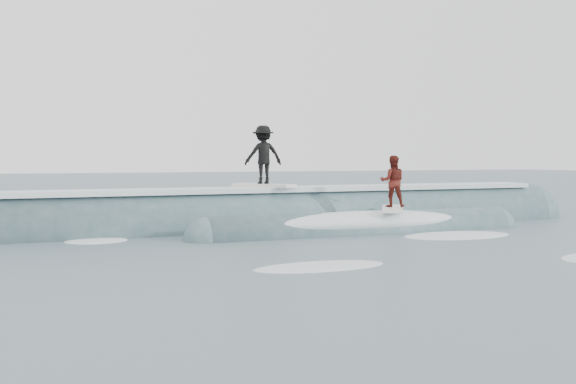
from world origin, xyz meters
name	(u,v)px	position (x,y,z in m)	size (l,w,h in m)	color
ground	(323,240)	(0.00, 0.00, 0.00)	(160.00, 160.00, 0.00)	#435662
breaking_wave	(289,227)	(0.30, 2.93, 0.04)	(21.24, 3.91, 2.27)	#345759
surfer_black	(263,157)	(-0.37, 3.29, 2.08)	(1.56, 1.97, 1.81)	silver
surfer_red	(393,186)	(2.68, 1.09, 1.28)	(1.51, 2.00, 1.54)	white
whitewater	(437,246)	(1.99, -1.99, 0.00)	(12.21, 8.48, 0.10)	white
far_swells	(139,200)	(-1.64, 17.65, 0.00)	(38.19, 8.65, 0.80)	#345759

